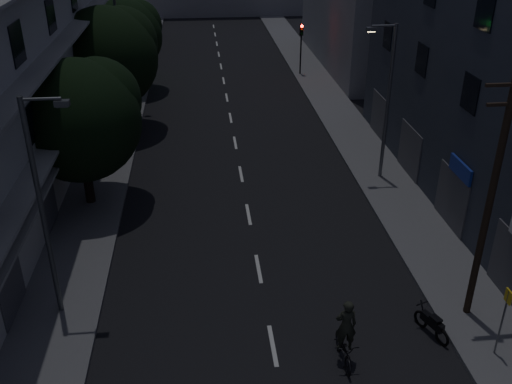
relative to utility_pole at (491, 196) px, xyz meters
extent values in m
plane|color=black|center=(-7.16, 17.62, -4.87)|extent=(160.00, 160.00, 0.00)
cube|color=#565659|center=(-14.66, 17.62, -4.79)|extent=(3.00, 90.00, 0.15)
cube|color=#565659|center=(0.34, 17.62, -4.79)|extent=(3.00, 90.00, 0.15)
cube|color=beige|center=(-7.16, -0.88, -4.86)|extent=(0.15, 2.00, 0.01)
cube|color=beige|center=(-7.16, 3.62, -4.86)|extent=(0.15, 2.00, 0.01)
cube|color=beige|center=(-7.16, 8.12, -4.86)|extent=(0.15, 2.00, 0.01)
cube|color=beige|center=(-7.16, 12.62, -4.86)|extent=(0.15, 2.00, 0.01)
cube|color=beige|center=(-7.16, 17.12, -4.86)|extent=(0.15, 2.00, 0.01)
cube|color=beige|center=(-7.16, 21.62, -4.86)|extent=(0.15, 2.00, 0.01)
cube|color=beige|center=(-7.16, 26.12, -4.86)|extent=(0.15, 2.00, 0.01)
cube|color=beige|center=(-7.16, 30.62, -4.86)|extent=(0.15, 2.00, 0.01)
cube|color=beige|center=(-7.16, 35.12, -4.86)|extent=(0.15, 2.00, 0.01)
cube|color=beige|center=(-7.16, 39.62, -4.86)|extent=(0.15, 2.00, 0.01)
cube|color=beige|center=(-7.16, 44.12, -4.86)|extent=(0.15, 2.00, 0.01)
cube|color=beige|center=(-7.16, 48.62, -4.86)|extent=(0.15, 2.00, 0.01)
cube|color=beige|center=(-7.16, 53.12, -4.86)|extent=(0.15, 2.00, 0.01)
cube|color=black|center=(-16.14, 1.62, -2.87)|extent=(0.06, 1.60, 1.60)
cube|color=black|center=(-16.14, 7.62, -2.87)|extent=(0.06, 1.60, 1.60)
cube|color=black|center=(-16.14, 13.62, -2.87)|extent=(0.06, 1.60, 1.60)
cube|color=black|center=(-16.14, 19.62, -2.87)|extent=(0.06, 1.60, 1.60)
cube|color=black|center=(-16.14, 25.62, -2.87)|extent=(0.06, 1.60, 1.60)
cube|color=black|center=(-16.14, 7.62, 0.33)|extent=(0.06, 1.60, 1.60)
cube|color=black|center=(-16.14, 13.62, 0.33)|extent=(0.06, 1.60, 1.60)
cube|color=black|center=(-16.14, 19.62, 0.33)|extent=(0.06, 1.60, 1.60)
cube|color=black|center=(-16.14, 25.62, 0.33)|extent=(0.06, 1.60, 1.60)
cube|color=black|center=(-16.14, 7.62, 3.53)|extent=(0.06, 1.60, 1.60)
cube|color=black|center=(-16.14, 13.62, 3.53)|extent=(0.06, 1.60, 1.60)
cube|color=gray|center=(-15.66, 10.62, -0.87)|extent=(1.00, 32.40, 0.12)
cube|color=gray|center=(-15.66, 10.62, 2.33)|extent=(1.00, 32.40, 0.12)
cube|color=gray|center=(-15.76, 10.62, -1.77)|extent=(0.80, 32.40, 0.12)
cube|color=#424247|center=(-16.13, 1.62, -3.47)|extent=(0.06, 2.40, 2.40)
cube|color=#424247|center=(-16.13, 7.62, -3.47)|extent=(0.06, 2.40, 2.40)
cube|color=#424247|center=(-16.13, 13.62, -3.47)|extent=(0.06, 2.40, 2.40)
cube|color=#424247|center=(-16.13, 19.62, -3.47)|extent=(0.06, 2.40, 2.40)
cube|color=#424247|center=(-16.13, 25.62, -3.47)|extent=(0.06, 2.40, 2.40)
cube|color=black|center=(1.82, 6.12, 1.43)|extent=(0.06, 1.40, 1.50)
cube|color=black|center=(1.82, 11.62, 1.43)|extent=(0.06, 1.40, 1.50)
cube|color=black|center=(1.82, 17.12, 1.43)|extent=(0.06, 1.40, 1.50)
cube|color=black|center=(1.82, 6.12, 4.73)|extent=(0.06, 1.40, 1.50)
cube|color=#424247|center=(1.81, 6.12, -3.47)|extent=(0.06, 3.00, 2.60)
cube|color=#424247|center=(1.81, 11.62, -3.47)|extent=(0.06, 3.00, 2.60)
cube|color=#424247|center=(1.81, 17.12, -3.47)|extent=(0.06, 3.00, 2.60)
cube|color=navy|center=(1.74, 5.62, -1.77)|extent=(0.12, 2.00, 0.70)
cylinder|color=black|center=(-14.77, 9.97, -2.81)|extent=(0.44, 0.44, 3.81)
sphere|color=black|center=(-14.77, 9.97, -0.53)|extent=(5.71, 5.71, 5.71)
sphere|color=black|center=(-13.91, 10.69, 0.18)|extent=(4.00, 4.00, 4.00)
sphere|color=black|center=(-15.48, 9.40, -0.10)|extent=(3.71, 3.71, 3.71)
cylinder|color=black|center=(-14.75, 20.01, -2.65)|extent=(0.44, 0.44, 4.14)
sphere|color=black|center=(-14.75, 20.01, -0.16)|extent=(6.23, 6.23, 6.23)
sphere|color=black|center=(-13.81, 20.79, 0.62)|extent=(4.36, 4.36, 4.36)
sphere|color=black|center=(-15.52, 19.39, 0.30)|extent=(4.05, 4.05, 4.05)
cylinder|color=black|center=(-14.54, 28.46, -2.87)|extent=(0.44, 0.44, 3.70)
sphere|color=black|center=(-14.54, 28.46, -0.65)|extent=(5.52, 5.52, 5.52)
sphere|color=black|center=(-13.71, 29.15, 0.04)|extent=(3.86, 3.86, 3.86)
sphere|color=black|center=(-15.23, 27.91, -0.24)|extent=(3.59, 3.59, 3.59)
cylinder|color=black|center=(-0.62, 31.54, -3.12)|extent=(0.12, 0.12, 3.20)
cube|color=black|center=(-0.62, 31.54, -1.07)|extent=(0.28, 0.22, 0.90)
sphere|color=#FF0C05|center=(-0.62, 31.39, -0.74)|extent=(0.22, 0.22, 0.22)
sphere|color=#3F330C|center=(-0.62, 31.39, -1.04)|extent=(0.22, 0.22, 0.22)
sphere|color=black|center=(-0.62, 31.39, -1.34)|extent=(0.22, 0.22, 0.22)
cylinder|color=black|center=(-13.55, 33.82, -3.12)|extent=(0.12, 0.12, 3.20)
cube|color=black|center=(-13.55, 33.82, -1.07)|extent=(0.28, 0.22, 0.90)
sphere|color=black|center=(-13.55, 33.67, -0.74)|extent=(0.22, 0.22, 0.22)
sphere|color=#3F330C|center=(-13.55, 33.67, -1.04)|extent=(0.22, 0.22, 0.22)
sphere|color=#0CFF26|center=(-13.55, 33.67, -1.34)|extent=(0.22, 0.22, 0.22)
cylinder|color=#505457|center=(-14.57, 1.62, -0.72)|extent=(0.18, 0.18, 8.00)
cylinder|color=#505457|center=(-13.97, 1.62, 3.18)|extent=(1.20, 0.10, 0.10)
cube|color=#505457|center=(-13.37, 1.62, 3.03)|extent=(0.45, 0.25, 0.18)
cube|color=#4C4C4C|center=(-13.37, 1.62, 2.93)|extent=(0.35, 0.18, 0.04)
cylinder|color=#585A60|center=(0.22, 11.32, -0.72)|extent=(0.18, 0.18, 8.00)
cylinder|color=#585A60|center=(-0.38, 11.32, 3.18)|extent=(1.20, 0.10, 0.10)
cube|color=#585A60|center=(-0.98, 11.32, 3.03)|extent=(0.45, 0.25, 0.18)
cube|color=#FFD88C|center=(-0.98, 11.32, 2.93)|extent=(0.35, 0.18, 0.04)
cylinder|color=#515358|center=(-14.44, 23.91, -0.72)|extent=(0.18, 0.18, 8.00)
cylinder|color=black|center=(0.00, 0.00, -0.22)|extent=(0.24, 0.24, 9.00)
cube|color=black|center=(0.00, 0.00, 3.08)|extent=(1.50, 0.10, 0.10)
cylinder|color=#595B60|center=(0.00, -2.13, -3.47)|extent=(0.06, 0.06, 2.50)
cube|color=yellow|center=(0.00, -2.13, -2.42)|extent=(0.05, 0.35, 0.45)
torus|color=black|center=(-1.49, -1.37, -4.60)|extent=(0.31, 0.62, 0.63)
torus|color=black|center=(-1.87, -0.38, -4.60)|extent=(0.31, 0.62, 0.63)
cube|color=black|center=(-1.68, -0.88, -4.32)|extent=(0.55, 0.99, 0.31)
cube|color=black|center=(-1.63, -1.00, -4.09)|extent=(0.39, 0.47, 0.09)
cylinder|color=black|center=(-1.85, -0.42, -4.20)|extent=(0.19, 0.38, 0.74)
cube|color=black|center=(-1.88, -0.34, -3.94)|extent=(0.47, 0.21, 0.04)
imported|color=black|center=(-4.97, -1.78, -4.37)|extent=(0.67, 1.89, 0.99)
imported|color=black|center=(-4.97, -1.78, -3.42)|extent=(0.70, 0.46, 1.90)
camera|label=1|loc=(-9.23, -15.41, 8.54)|focal=40.00mm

